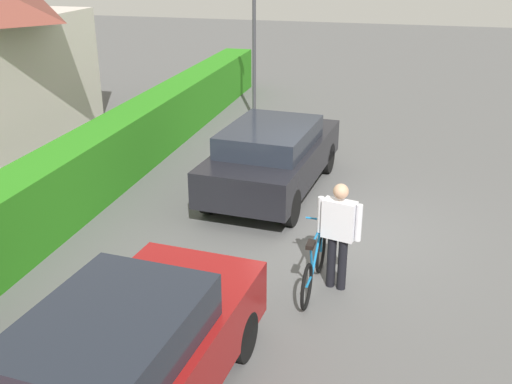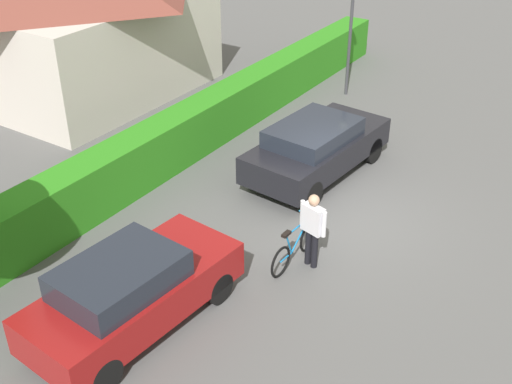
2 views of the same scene
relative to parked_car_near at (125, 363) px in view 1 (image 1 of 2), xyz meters
name	(u,v)px [view 1 (image 1 of 2)]	position (x,y,z in m)	size (l,w,h in m)	color
ground_plane	(329,227)	(5.23, -1.35, -0.77)	(60.00, 60.00, 0.00)	#555555
hedge_row	(87,170)	(5.23, 3.33, -0.13)	(21.24, 0.90, 1.30)	#2A7F19
parked_car_near	(125,363)	(0.00, 0.00, 0.00)	(4.08, 1.97, 1.49)	maroon
parked_car_far	(273,155)	(6.59, 0.00, 0.00)	(4.30, 2.11, 1.43)	black
bicycle	(314,266)	(3.14, -1.41, -0.41)	(1.70, 0.50, 0.91)	black
person_rider	(339,229)	(3.25, -1.72, 0.17)	(0.31, 0.64, 1.62)	black
street_lamp	(254,24)	(11.83, 1.73, 1.85)	(0.28, 0.28, 4.04)	#38383D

